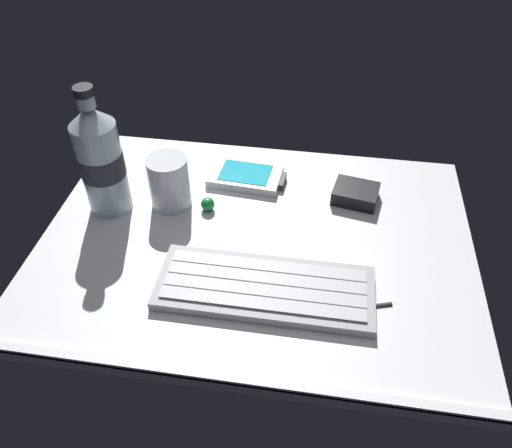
{
  "coord_description": "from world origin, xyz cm",
  "views": [
    {
      "loc": [
        8.18,
        -53.23,
        52.35
      ],
      "look_at": [
        0.0,
        0.0,
        3.0
      ],
      "focal_mm": 35.2,
      "sensor_mm": 36.0,
      "label": 1
    }
  ],
  "objects_px": {
    "juice_cup": "(169,184)",
    "trackball_mouse": "(208,204)",
    "water_bottle": "(101,160)",
    "charger_block": "(355,194)",
    "handheld_device": "(246,176)",
    "stylus_pen": "(357,307)",
    "keyboard": "(265,288)"
  },
  "relations": [
    {
      "from": "charger_block",
      "to": "stylus_pen",
      "type": "bearing_deg",
      "value": -88.78
    },
    {
      "from": "juice_cup",
      "to": "stylus_pen",
      "type": "distance_m",
      "value": 0.35
    },
    {
      "from": "handheld_device",
      "to": "trackball_mouse",
      "type": "bearing_deg",
      "value": -118.65
    },
    {
      "from": "juice_cup",
      "to": "water_bottle",
      "type": "distance_m",
      "value": 0.11
    },
    {
      "from": "handheld_device",
      "to": "charger_block",
      "type": "bearing_deg",
      "value": -8.18
    },
    {
      "from": "trackball_mouse",
      "to": "stylus_pen",
      "type": "bearing_deg",
      "value": -34.98
    },
    {
      "from": "keyboard",
      "to": "trackball_mouse",
      "type": "xyz_separation_m",
      "value": [
        -0.11,
        0.15,
        0.0
      ]
    },
    {
      "from": "trackball_mouse",
      "to": "juice_cup",
      "type": "bearing_deg",
      "value": 173.26
    },
    {
      "from": "juice_cup",
      "to": "charger_block",
      "type": "height_order",
      "value": "juice_cup"
    },
    {
      "from": "charger_block",
      "to": "stylus_pen",
      "type": "distance_m",
      "value": 0.23
    },
    {
      "from": "water_bottle",
      "to": "charger_block",
      "type": "distance_m",
      "value": 0.4
    },
    {
      "from": "juice_cup",
      "to": "trackball_mouse",
      "type": "bearing_deg",
      "value": -6.74
    },
    {
      "from": "charger_block",
      "to": "keyboard",
      "type": "bearing_deg",
      "value": -118.75
    },
    {
      "from": "charger_block",
      "to": "stylus_pen",
      "type": "xyz_separation_m",
      "value": [
        0.0,
        -0.23,
        -0.01
      ]
    },
    {
      "from": "handheld_device",
      "to": "juice_cup",
      "type": "relative_size",
      "value": 1.55
    },
    {
      "from": "water_bottle",
      "to": "handheld_device",
      "type": "bearing_deg",
      "value": 26.79
    },
    {
      "from": "keyboard",
      "to": "charger_block",
      "type": "xyz_separation_m",
      "value": [
        0.12,
        0.21,
        0.0
      ]
    },
    {
      "from": "water_bottle",
      "to": "stylus_pen",
      "type": "distance_m",
      "value": 0.43
    },
    {
      "from": "charger_block",
      "to": "trackball_mouse",
      "type": "bearing_deg",
      "value": -165.35
    },
    {
      "from": "handheld_device",
      "to": "charger_block",
      "type": "xyz_separation_m",
      "value": [
        0.18,
        -0.03,
        0.0
      ]
    },
    {
      "from": "keyboard",
      "to": "juice_cup",
      "type": "relative_size",
      "value": 3.42
    },
    {
      "from": "keyboard",
      "to": "stylus_pen",
      "type": "xyz_separation_m",
      "value": [
        0.12,
        -0.01,
        -0.0
      ]
    },
    {
      "from": "charger_block",
      "to": "juice_cup",
      "type": "bearing_deg",
      "value": -169.69
    },
    {
      "from": "water_bottle",
      "to": "stylus_pen",
      "type": "xyz_separation_m",
      "value": [
        0.39,
        -0.15,
        -0.09
      ]
    },
    {
      "from": "keyboard",
      "to": "water_bottle",
      "type": "bearing_deg",
      "value": 152.5
    },
    {
      "from": "charger_block",
      "to": "handheld_device",
      "type": "bearing_deg",
      "value": 171.82
    },
    {
      "from": "charger_block",
      "to": "trackball_mouse",
      "type": "height_order",
      "value": "charger_block"
    },
    {
      "from": "trackball_mouse",
      "to": "handheld_device",
      "type": "bearing_deg",
      "value": 61.35
    },
    {
      "from": "handheld_device",
      "to": "charger_block",
      "type": "distance_m",
      "value": 0.19
    },
    {
      "from": "handheld_device",
      "to": "juice_cup",
      "type": "bearing_deg",
      "value": -143.79
    },
    {
      "from": "stylus_pen",
      "to": "water_bottle",
      "type": "bearing_deg",
      "value": 141.23
    },
    {
      "from": "stylus_pen",
      "to": "juice_cup",
      "type": "bearing_deg",
      "value": 132.16
    }
  ]
}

